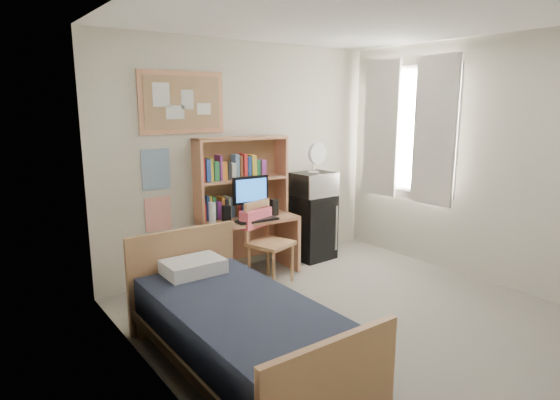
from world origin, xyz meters
TOP-DOWN VIEW (x-y plane):
  - floor at (0.00, 0.00)m, footprint 3.60×4.20m
  - ceiling at (0.00, 0.00)m, footprint 3.60×4.20m
  - wall_back at (0.00, 2.10)m, footprint 3.60×0.04m
  - wall_left at (-1.80, 0.00)m, footprint 0.04×4.20m
  - wall_right at (1.80, 0.00)m, footprint 0.04×4.20m
  - window_unit at (1.75, 1.20)m, footprint 0.10×1.40m
  - curtain_left at (1.72, 0.80)m, footprint 0.04×0.55m
  - curtain_right at (1.72, 1.60)m, footprint 0.04×0.55m
  - bulletin_board at (-0.78, 2.08)m, footprint 0.94×0.03m
  - poster_wave at (-1.10, 2.09)m, footprint 0.30×0.01m
  - poster_japan at (-1.10, 2.09)m, footprint 0.28×0.01m
  - desk at (-0.17, 1.80)m, footprint 1.10×0.60m
  - desk_chair at (-0.12, 1.45)m, footprint 0.56×0.56m
  - mini_fridge at (0.79, 1.84)m, footprint 0.49×0.49m
  - bed at (-1.28, 0.17)m, footprint 0.95×1.89m
  - hutch at (-0.16, 1.95)m, footprint 1.10×0.35m
  - monitor at (-0.18, 1.74)m, footprint 0.43×0.06m
  - keyboard at (-0.18, 1.60)m, footprint 0.48×0.18m
  - speaker_left at (-0.47, 1.76)m, footprint 0.08×0.08m
  - speaker_right at (0.12, 1.72)m, footprint 0.08×0.08m
  - water_bottle at (-0.66, 1.73)m, footprint 0.08×0.08m
  - hoodie at (-0.18, 1.64)m, footprint 0.43×0.24m
  - microwave at (0.79, 1.82)m, footprint 0.51×0.39m
  - desk_fan at (0.79, 1.82)m, footprint 0.27×0.27m
  - pillow at (-1.28, 0.92)m, footprint 0.48×0.34m

SIDE VIEW (x-z plane):
  - floor at x=0.00m, z-range -0.02..0.00m
  - bed at x=-1.28m, z-range 0.00..0.52m
  - desk at x=-0.17m, z-range 0.00..0.67m
  - mini_fridge at x=0.79m, z-range 0.00..0.80m
  - desk_chair at x=-0.12m, z-range 0.00..0.89m
  - pillow at x=-1.28m, z-range 0.52..0.64m
  - keyboard at x=-0.18m, z-range 0.67..0.69m
  - hoodie at x=-0.18m, z-range 0.59..0.79m
  - speaker_left at x=-0.47m, z-range 0.67..0.85m
  - speaker_right at x=0.12m, z-range 0.67..0.85m
  - poster_japan at x=-1.10m, z-range 0.60..0.96m
  - water_bottle at x=-0.66m, z-range 0.67..0.91m
  - monitor at x=-0.18m, z-range 0.67..1.12m
  - microwave at x=0.79m, z-range 0.80..1.09m
  - hutch at x=-0.16m, z-range 0.67..1.55m
  - poster_wave at x=-1.10m, z-range 1.04..1.46m
  - desk_fan at x=0.79m, z-range 1.09..1.42m
  - wall_back at x=0.00m, z-range 0.00..2.60m
  - wall_left at x=-1.80m, z-range 0.00..2.60m
  - wall_right at x=1.80m, z-range 0.00..2.60m
  - window_unit at x=1.75m, z-range 0.75..2.45m
  - curtain_left at x=1.72m, z-range 0.75..2.45m
  - curtain_right at x=1.72m, z-range 0.75..2.45m
  - bulletin_board at x=-0.78m, z-range 1.60..2.24m
  - ceiling at x=0.00m, z-range 2.59..2.61m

